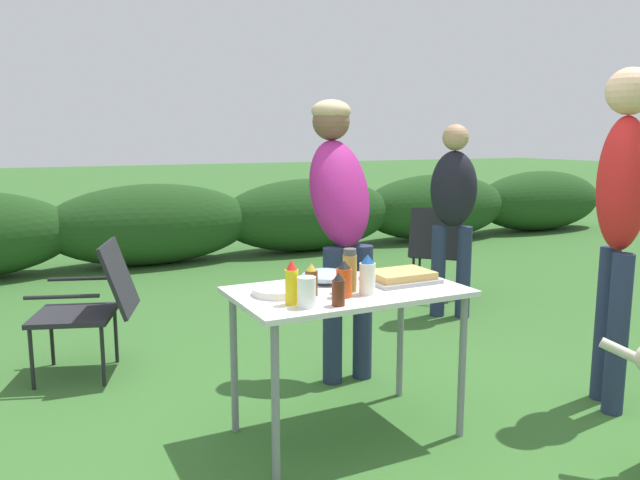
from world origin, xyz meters
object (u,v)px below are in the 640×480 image
mayo_bottle (367,275)px  hot_sauce_bottle (344,280)px  plate_stack (279,291)px  camp_chair_near_hedge (437,247)px  standing_person_in_dark_puffer (340,204)px  beer_bottle (311,280)px  food_tray (401,277)px  paper_cup_stack (307,292)px  bbq_sauce_bottle (338,290)px  camp_chair_green_behind_table (92,301)px  folding_table (348,304)px  spice_jar (350,271)px  standing_person_in_red_jacket (621,204)px  standing_person_in_olive_jacket (453,204)px  mixing_bowl (325,276)px  mustard_bottle (292,283)px

mayo_bottle → hot_sauce_bottle: mayo_bottle is taller
plate_stack → camp_chair_near_hedge: (2.37, 1.95, -0.29)m
standing_person_in_dark_puffer → beer_bottle: bearing=-123.2°
food_tray → camp_chair_near_hedge: bearing=49.0°
plate_stack → paper_cup_stack: bearing=-84.7°
food_tray → standing_person_in_dark_puffer: 0.78m
hot_sauce_bottle → bbq_sauce_bottle: size_ratio=1.16×
food_tray → bbq_sauce_bottle: bearing=-152.7°
hot_sauce_bottle → camp_chair_green_behind_table: hot_sauce_bottle is taller
folding_table → standing_person_in_dark_puffer: (0.34, 0.73, 0.40)m
spice_jar → camp_chair_green_behind_table: 1.78m
standing_person_in_dark_puffer → standing_person_in_red_jacket: size_ratio=0.93×
plate_stack → mayo_bottle: mayo_bottle is taller
standing_person_in_dark_puffer → standing_person_in_olive_jacket: (1.40, 0.70, -0.13)m
standing_person_in_olive_jacket → hot_sauce_bottle: bearing=-103.9°
paper_cup_stack → hot_sauce_bottle: bearing=19.5°
folding_table → hot_sauce_bottle: bearing=-125.4°
hot_sauce_bottle → standing_person_in_dark_puffer: size_ratio=0.10×
spice_jar → standing_person_in_olive_jacket: (1.76, 1.47, 0.09)m
standing_person_in_dark_puffer → standing_person_in_red_jacket: 1.53m
mixing_bowl → spice_jar: bearing=-85.5°
mixing_bowl → mayo_bottle: (0.07, -0.30, 0.06)m
camp_chair_green_behind_table → camp_chair_near_hedge: 3.12m
paper_cup_stack → bbq_sauce_bottle: 0.14m
hot_sauce_bottle → camp_chair_green_behind_table: bearing=121.9°
spice_jar → standing_person_in_dark_puffer: size_ratio=0.12×
standing_person_in_dark_puffer → standing_person_in_olive_jacket: standing_person_in_dark_puffer is taller
hot_sauce_bottle → standing_person_in_dark_puffer: standing_person_in_dark_puffer is taller
plate_stack → paper_cup_stack: 0.26m
mustard_bottle → standing_person_in_dark_puffer: 1.13m
plate_stack → beer_bottle: 0.16m
paper_cup_stack → camp_chair_near_hedge: size_ratio=0.16×
mayo_bottle → mustard_bottle: 0.39m
food_tray → standing_person_in_red_jacket: 1.23m
paper_cup_stack → beer_bottle: beer_bottle is taller
paper_cup_stack → mustard_bottle: size_ratio=0.67×
paper_cup_stack → mustard_bottle: mustard_bottle is taller
mixing_bowl → hot_sauce_bottle: 0.31m
hot_sauce_bottle → standing_person_in_red_jacket: 1.57m
food_tray → mayo_bottle: 0.31m
standing_person_in_olive_jacket → standing_person_in_dark_puffer: bearing=-117.7°
mayo_bottle → paper_cup_stack: bearing=-167.3°
standing_person_in_dark_puffer → camp_chair_near_hedge: bearing=39.6°
folding_table → bbq_sauce_bottle: 0.34m
standing_person_in_dark_puffer → food_tray: bearing=-90.0°
plate_stack → camp_chair_near_hedge: camp_chair_near_hedge is taller
camp_chair_near_hedge → paper_cup_stack: bearing=-93.3°
bbq_sauce_bottle → standing_person_in_dark_puffer: 1.13m
plate_stack → bbq_sauce_bottle: size_ratio=1.69×
food_tray → plate_stack: food_tray is taller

